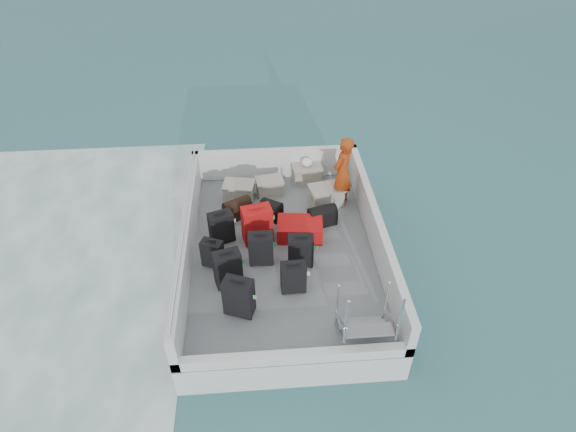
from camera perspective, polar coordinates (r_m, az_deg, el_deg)
name	(u,v)px	position (r m, az deg, el deg)	size (l,w,h in m)	color
ground	(283,272)	(9.49, -0.60, -6.67)	(160.00, 160.00, 0.00)	#15424C
wake_foam	(31,286)	(10.45, -28.12, -7.34)	(10.00, 10.00, 0.00)	white
ferry_hull	(283,261)	(9.28, -0.62, -5.38)	(3.60, 5.00, 0.60)	silver
deck	(283,249)	(9.06, -0.63, -3.99)	(3.30, 4.70, 0.02)	slate
deck_fittings	(303,245)	(8.59, 1.81, -3.48)	(3.60, 5.00, 0.90)	silver
suitcase_0	(228,269)	(8.25, -7.14, -6.24)	(0.46, 0.26, 0.71)	black
suitcase_1	(213,254)	(8.65, -8.93, -4.46)	(0.38, 0.21, 0.57)	black
suitcase_2	(221,228)	(9.11, -7.90, -1.37)	(0.44, 0.27, 0.64)	black
suitcase_3	(239,297)	(7.80, -5.85, -9.55)	(0.47, 0.27, 0.71)	black
suitcase_4	(261,249)	(8.60, -3.23, -3.92)	(0.44, 0.26, 0.65)	black
suitcase_5	(257,225)	(9.02, -3.67, -1.04)	(0.55, 0.33, 0.76)	#B3100D
suitcase_6	(293,278)	(8.14, 0.64, -7.31)	(0.42, 0.25, 0.59)	black
suitcase_7	(301,251)	(8.57, 1.52, -4.15)	(0.45, 0.26, 0.63)	black
suitcase_8	(300,229)	(9.22, 1.41, -1.57)	(0.57, 0.86, 0.34)	#B3100D
duffel_0	(237,210)	(9.74, -6.01, 0.72)	(0.55, 0.30, 0.32)	black
duffel_1	(271,211)	(9.66, -2.00, 0.57)	(0.41, 0.30, 0.32)	black
duffel_2	(322,217)	(9.54, 4.08, -0.14)	(0.55, 0.30, 0.32)	black
crate_0	(239,192)	(10.19, -5.82, 2.87)	(0.60, 0.42, 0.36)	#9E978A
crate_1	(270,187)	(10.33, -2.19, 3.48)	(0.54, 0.37, 0.32)	#9E978A
crate_2	(307,174)	(10.71, 2.23, 5.05)	(0.60, 0.41, 0.36)	#9E978A
crate_3	(326,196)	(10.02, 4.53, 2.34)	(0.64, 0.44, 0.39)	#9E978A
yellow_bag	(329,191)	(10.33, 4.91, 2.99)	(0.28, 0.26, 0.22)	yellow
white_bag	(307,163)	(10.55, 2.26, 6.26)	(0.24, 0.24, 0.18)	white
passenger	(342,172)	(9.76, 6.47, 5.20)	(0.57, 0.37, 1.55)	#D54714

